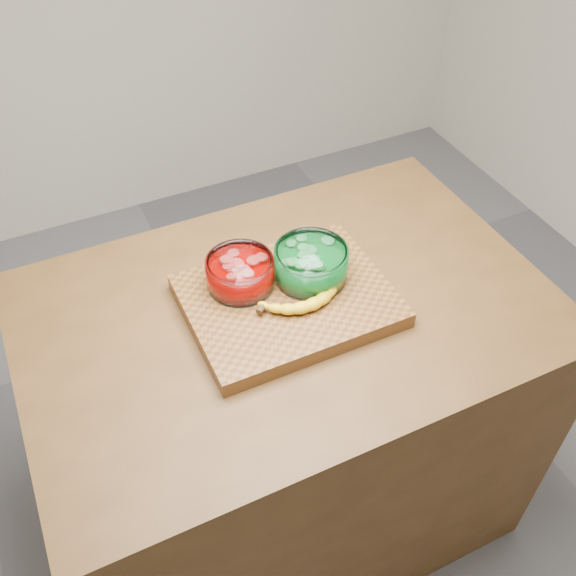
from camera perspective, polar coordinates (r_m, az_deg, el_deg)
name	(u,v)px	position (r m, az deg, el deg)	size (l,w,h in m)	color
ground	(288,498)	(2.20, 0.00, -18.21)	(3.50, 3.50, 0.00)	#5B5B60
counter	(288,420)	(1.81, 0.00, -11.63)	(1.20, 0.80, 0.90)	#4F3317
cutting_board	(288,301)	(1.44, 0.00, -1.14)	(0.45, 0.35, 0.04)	brown
bowl_red	(240,273)	(1.43, -4.27, 1.34)	(0.15, 0.15, 0.07)	white
bowl_green	(311,264)	(1.45, 2.06, 2.14)	(0.17, 0.17, 0.08)	white
banana	(305,296)	(1.40, 1.50, -0.68)	(0.24, 0.11, 0.03)	gold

